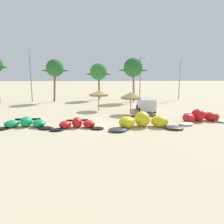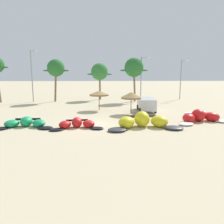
# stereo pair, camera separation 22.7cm
# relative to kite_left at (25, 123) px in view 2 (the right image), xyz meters

# --- Properties ---
(ground_plane) EXTENTS (260.00, 260.00, 0.00)m
(ground_plane) POSITION_rel_kite_left_xyz_m (6.38, 0.63, -0.38)
(ground_plane) COLOR beige
(kite_left) EXTENTS (6.23, 2.89, 1.00)m
(kite_left) POSITION_rel_kite_left_xyz_m (0.00, 0.00, 0.00)
(kite_left) COLOR black
(kite_left) RESTS_ON ground
(kite_left_of_center) EXTENTS (5.42, 2.75, 1.01)m
(kite_left_of_center) POSITION_rel_kite_left_xyz_m (5.22, -0.59, 0.00)
(kite_left_of_center) COLOR black
(kite_left_of_center) RESTS_ON ground
(kite_center) EXTENTS (7.72, 3.83, 1.55)m
(kite_center) POSITION_rel_kite_left_xyz_m (11.77, -0.64, 0.21)
(kite_center) COLOR #333338
(kite_center) RESTS_ON ground
(kite_right_of_center) EXTENTS (6.71, 3.90, 1.37)m
(kite_right_of_center) POSITION_rel_kite_left_xyz_m (18.59, 1.64, 0.14)
(kite_right_of_center) COLOR white
(kite_right_of_center) RESTS_ON ground
(beach_umbrella_near_van) EXTENTS (2.89, 2.89, 2.82)m
(beach_umbrella_near_van) POSITION_rel_kite_left_xyz_m (7.24, 9.98, 2.08)
(beach_umbrella_near_van) COLOR brown
(beach_umbrella_near_van) RESTS_ON ground
(beach_umbrella_middle) EXTENTS (2.74, 2.74, 2.89)m
(beach_umbrella_middle) POSITION_rel_kite_left_xyz_m (11.52, 6.91, 2.06)
(beach_umbrella_middle) COLOR brown
(beach_umbrella_middle) RESTS_ON ground
(parked_van) EXTENTS (2.44, 5.11, 1.84)m
(parked_van) POSITION_rel_kite_left_xyz_m (13.95, 9.04, 0.71)
(parked_van) COLOR silver
(parked_van) RESTS_ON ground
(palm_left) EXTENTS (4.85, 3.23, 7.91)m
(palm_left) POSITION_rel_kite_left_xyz_m (-0.96, 20.37, 5.82)
(palm_left) COLOR brown
(palm_left) RESTS_ON ground
(palm_left_of_gap) EXTENTS (5.14, 3.43, 7.34)m
(palm_left_of_gap) POSITION_rel_kite_left_xyz_m (7.12, 23.50, 5.18)
(palm_left_of_gap) COLOR #7F6647
(palm_left_of_gap) RESTS_ON ground
(palm_center_left) EXTENTS (5.41, 3.60, 8.20)m
(palm_center_left) POSITION_rel_kite_left_xyz_m (13.69, 20.32, 5.94)
(palm_center_left) COLOR #7F6647
(palm_center_left) RESTS_ON ground
(lamppost_west) EXTENTS (1.39, 0.24, 9.45)m
(lamppost_west) POSITION_rel_kite_left_xyz_m (-5.21, 19.86, 4.83)
(lamppost_west) COLOR gray
(lamppost_west) RESTS_ON ground
(lamppost_west_center) EXTENTS (1.69, 0.24, 8.32)m
(lamppost_west_center) POSITION_rel_kite_left_xyz_m (15.16, 20.08, 4.30)
(lamppost_west_center) COLOR gray
(lamppost_west_center) RESTS_ON ground
(lamppost_east_center) EXTENTS (1.52, 0.24, 8.05)m
(lamppost_east_center) POSITION_rel_kite_left_xyz_m (23.89, 23.20, 4.14)
(lamppost_east_center) COLOR gray
(lamppost_east_center) RESTS_ON ground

